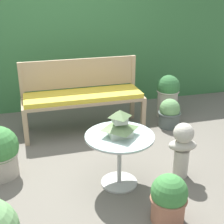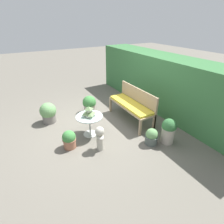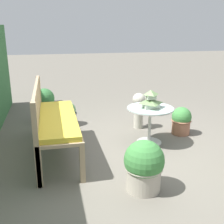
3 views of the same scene
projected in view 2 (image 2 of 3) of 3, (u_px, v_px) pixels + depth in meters
The scene contains 12 objects.
ground at pixel (97, 125), 5.15m from camera, with size 30.00×30.00×0.00m, color #666056.
foliage_hedge_back at pixel (165, 83), 5.84m from camera, with size 6.40×1.09×1.76m, color #38703D.
garden_bench at pixel (131, 106), 5.21m from camera, with size 1.67×0.54×0.56m.
bench_backrest at pixel (138, 97), 5.21m from camera, with size 1.67×0.06×0.99m.
patio_table at pixel (90, 120), 4.55m from camera, with size 0.70×0.70×0.57m.
pagoda_birdhouse at pixel (89, 112), 4.44m from camera, with size 0.29×0.29×0.27m.
garden_bust at pixel (100, 137), 4.05m from camera, with size 0.33×0.23×0.63m.
potted_plant_bench_left at pixel (89, 104), 5.77m from camera, with size 0.44×0.44×0.57m.
potted_plant_table_near at pixel (168, 130), 4.30m from camera, with size 0.36×0.36×0.66m.
potted_plant_hedge_corner at pixel (151, 137), 4.31m from camera, with size 0.34×0.34×0.43m.
potted_plant_bench_right at pixel (69, 139), 4.18m from camera, with size 0.33×0.33×0.46m.
potted_plant_table_far at pixel (48, 113), 5.19m from camera, with size 0.48×0.48×0.62m.
Camera 2 is at (4.00, -1.77, 2.78)m, focal length 28.00 mm.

